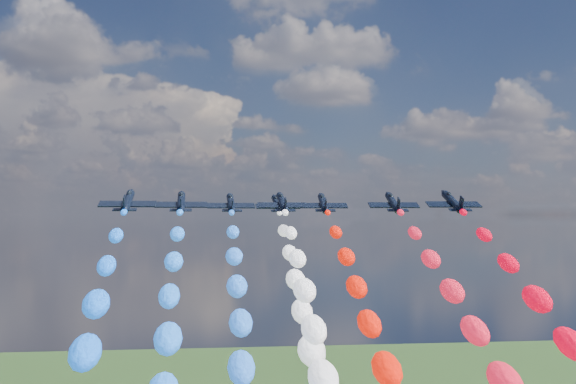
{
  "coord_description": "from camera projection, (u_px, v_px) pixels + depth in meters",
  "views": [
    {
      "loc": [
        -14.72,
        -126.25,
        101.29
      ],
      "look_at": [
        0.0,
        4.0,
        105.66
      ],
      "focal_mm": 42.66,
      "sensor_mm": 36.0,
      "label": 1
    }
  ],
  "objects": [
    {
      "name": "jet_0",
      "position": [
        128.0,
        201.0,
        119.41
      ],
      "size": [
        9.81,
        13.31,
        7.24
      ],
      "primitive_type": null,
      "rotation": [
        0.35,
        0.0,
        -0.0
      ],
      "color": "black"
    },
    {
      "name": "jet_1",
      "position": [
        181.0,
        202.0,
        128.09
      ],
      "size": [
        10.08,
        13.5,
        7.24
      ],
      "primitive_type": null,
      "rotation": [
        0.35,
        0.0,
        0.02
      ],
      "color": "black"
    },
    {
      "name": "jet_2",
      "position": [
        231.0,
        203.0,
        140.95
      ],
      "size": [
        10.12,
        13.54,
        7.24
      ],
      "primitive_type": null,
      "rotation": [
        0.35,
        0.0,
        0.03
      ],
      "color": "black"
    },
    {
      "name": "jet_3",
      "position": [
        282.0,
        203.0,
        135.24
      ],
      "size": [
        10.11,
        13.53,
        7.24
      ],
      "primitive_type": null,
      "rotation": [
        0.35,
        0.0,
        0.03
      ],
      "color": "black"
    },
    {
      "name": "jet_4",
      "position": [
        277.0,
        204.0,
        152.21
      ],
      "size": [
        10.51,
        13.81,
        7.24
      ],
      "primitive_type": null,
      "rotation": [
        0.35,
        0.0,
        0.06
      ],
      "color": "black"
    },
    {
      "name": "jet_5",
      "position": [
        323.0,
        203.0,
        140.02
      ],
      "size": [
        10.48,
        13.79,
        7.24
      ],
      "primitive_type": null,
      "rotation": [
        0.35,
        0.0,
        -0.06
      ],
      "color": "black"
    },
    {
      "name": "jet_6",
      "position": [
        393.0,
        203.0,
        134.07
      ],
      "size": [
        10.33,
        13.68,
        7.24
      ],
      "primitive_type": null,
      "rotation": [
        0.35,
        0.0,
        -0.04
      ],
      "color": "black"
    },
    {
      "name": "jet_7",
      "position": [
        453.0,
        202.0,
        124.55
      ],
      "size": [
        10.01,
        13.45,
        7.24
      ],
      "primitive_type": null,
      "rotation": [
        0.35,
        0.0,
        -0.02
      ],
      "color": "black"
    }
  ]
}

